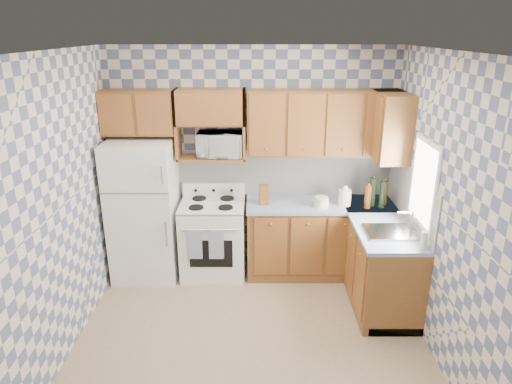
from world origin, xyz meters
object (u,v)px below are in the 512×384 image
(refrigerator, at_px, (144,210))
(microwave, at_px, (220,144))
(stove_body, at_px, (213,239))
(electric_kettle, at_px, (345,198))

(refrigerator, xyz_separation_m, microwave, (0.90, 0.20, 0.75))
(stove_body, bearing_deg, microwave, 60.98)
(microwave, relative_size, electric_kettle, 2.81)
(refrigerator, height_order, microwave, microwave)
(refrigerator, xyz_separation_m, electric_kettle, (2.36, -0.03, 0.17))
(refrigerator, xyz_separation_m, stove_body, (0.80, 0.03, -0.39))
(refrigerator, relative_size, microwave, 3.22)
(refrigerator, bearing_deg, stove_body, 1.78)
(electric_kettle, bearing_deg, refrigerator, 179.25)
(refrigerator, distance_m, microwave, 1.19)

